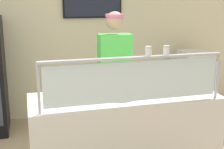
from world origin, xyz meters
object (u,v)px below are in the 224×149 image
(pizza_tray, at_px, (118,95))
(pizza_server, at_px, (115,94))
(pepper_flake_shaker, at_px, (166,51))
(parmesan_shaker, at_px, (148,52))
(pizza_box_stack, at_px, (193,55))
(worker_figure, at_px, (115,75))

(pizza_tray, height_order, pizza_server, pizza_server)
(pizza_tray, xyz_separation_m, pepper_flake_shaker, (0.37, -0.29, 0.47))
(parmesan_shaker, bearing_deg, pizza_box_stack, 50.86)
(pizza_server, distance_m, pepper_flake_shaker, 0.67)
(parmesan_shaker, bearing_deg, pizza_tray, 124.24)
(pizza_server, distance_m, pizza_box_stack, 2.51)
(pepper_flake_shaker, relative_size, pizza_box_stack, 0.20)
(pepper_flake_shaker, bearing_deg, pizza_box_stack, 54.05)
(parmesan_shaker, bearing_deg, pepper_flake_shaker, -0.00)
(pizza_server, relative_size, worker_figure, 0.16)
(pizza_tray, distance_m, pizza_box_stack, 2.47)
(worker_figure, bearing_deg, pizza_box_stack, 32.67)
(parmesan_shaker, xyz_separation_m, pizza_box_stack, (1.61, 1.97, -0.44))
(pizza_tray, height_order, worker_figure, worker_figure)
(pizza_tray, xyz_separation_m, pizza_server, (-0.04, -0.02, 0.02))
(pizza_server, bearing_deg, pizza_box_stack, 48.56)
(parmesan_shaker, height_order, pepper_flake_shaker, same)
(pizza_server, bearing_deg, parmesan_shaker, -42.44)
(pizza_tray, relative_size, pepper_flake_shaker, 4.65)
(pizza_tray, relative_size, pizza_box_stack, 0.91)
(worker_figure, bearing_deg, pizza_server, -106.43)
(pizza_server, bearing_deg, pepper_flake_shaker, -27.00)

